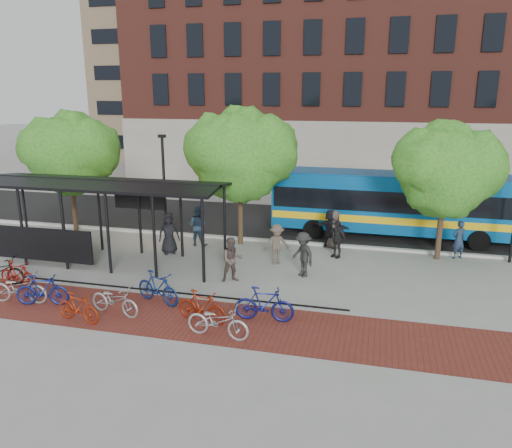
% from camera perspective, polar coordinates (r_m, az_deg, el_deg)
% --- Properties ---
extents(ground, '(160.00, 160.00, 0.00)m').
position_cam_1_polar(ground, '(20.44, 3.81, -5.54)').
color(ground, '#9E9E99').
rests_on(ground, ground).
extents(asphalt_street, '(160.00, 8.00, 0.01)m').
position_cam_1_polar(asphalt_street, '(27.99, 6.81, 0.05)').
color(asphalt_street, black).
rests_on(asphalt_street, ground).
extents(curb, '(160.00, 0.25, 0.12)m').
position_cam_1_polar(curb, '(24.17, 5.55, -2.18)').
color(curb, '#B7B7B2').
rests_on(curb, ground).
extents(brick_strip, '(24.00, 3.00, 0.01)m').
position_cam_1_polar(brick_strip, '(16.49, -6.43, -10.80)').
color(brick_strip, maroon).
rests_on(brick_strip, ground).
extents(bike_rack_rail, '(12.00, 0.05, 0.95)m').
position_cam_1_polar(bike_rack_rail, '(17.70, -9.39, -9.06)').
color(bike_rack_rail, black).
rests_on(bike_rack_rail, ground).
extents(building_brick, '(55.00, 14.00, 20.00)m').
position_cam_1_polar(building_brick, '(45.44, 23.71, 17.33)').
color(building_brick, brown).
rests_on(building_brick, ground).
extents(building_tower, '(22.00, 22.00, 30.00)m').
position_cam_1_polar(building_tower, '(62.47, -4.28, 22.09)').
color(building_tower, '#7A664C').
rests_on(building_tower, ground).
extents(bus_shelter, '(10.60, 3.07, 3.60)m').
position_cam_1_polar(bus_shelter, '(22.08, -17.55, 3.42)').
color(bus_shelter, black).
rests_on(bus_shelter, ground).
extents(tree_a, '(4.90, 4.00, 6.18)m').
position_cam_1_polar(tree_a, '(27.12, -20.40, 7.86)').
color(tree_a, '#382619').
rests_on(tree_a, ground).
extents(tree_b, '(5.15, 4.20, 6.47)m').
position_cam_1_polar(tree_b, '(23.24, -1.59, 8.30)').
color(tree_b, '#382619').
rests_on(tree_b, ground).
extents(tree_c, '(4.66, 3.80, 5.92)m').
position_cam_1_polar(tree_c, '(22.58, 21.08, 6.08)').
color(tree_c, '#382619').
rests_on(tree_c, ground).
extents(lamp_post_left, '(0.35, 0.20, 5.12)m').
position_cam_1_polar(lamp_post_left, '(25.13, -10.46, 4.61)').
color(lamp_post_left, black).
rests_on(lamp_post_left, ground).
extents(bus, '(12.07, 3.05, 3.24)m').
position_cam_1_polar(bus, '(25.75, 15.60, 2.54)').
color(bus, '#08559C').
rests_on(bus, ground).
extents(bike_1, '(1.72, 0.65, 1.01)m').
position_cam_1_polar(bike_1, '(20.80, -25.58, -5.20)').
color(bike_1, maroon).
rests_on(bike_1, ground).
extents(bike_2, '(2.12, 0.96, 1.08)m').
position_cam_1_polar(bike_2, '(19.26, -25.45, -6.63)').
color(bike_2, '#9D9D9F').
rests_on(bike_2, ground).
extents(bike_3, '(1.91, 0.91, 1.11)m').
position_cam_1_polar(bike_3, '(18.70, -23.25, -6.96)').
color(bike_3, navy).
rests_on(bike_3, ground).
extents(bike_5, '(1.69, 0.74, 0.98)m').
position_cam_1_polar(bike_5, '(17.04, -19.70, -8.95)').
color(bike_5, '#9D290E').
rests_on(bike_5, ground).
extents(bike_6, '(2.02, 1.06, 1.01)m').
position_cam_1_polar(bike_6, '(17.19, -15.84, -8.36)').
color(bike_6, '#A2A2A4').
rests_on(bike_6, ground).
extents(bike_7, '(1.98, 1.18, 1.15)m').
position_cam_1_polar(bike_7, '(17.68, -11.17, -7.15)').
color(bike_7, navy).
rests_on(bike_7, ground).
extents(bike_9, '(1.82, 0.87, 1.05)m').
position_cam_1_polar(bike_9, '(16.11, -6.21, -9.38)').
color(bike_9, maroon).
rests_on(bike_9, ground).
extents(bike_10, '(2.05, 0.90, 1.04)m').
position_cam_1_polar(bike_10, '(15.15, -4.38, -11.01)').
color(bike_10, '#A9A9AB').
rests_on(bike_10, ground).
extents(bike_11, '(1.95, 0.67, 1.15)m').
position_cam_1_polar(bike_11, '(16.08, 0.96, -9.15)').
color(bike_11, navy).
rests_on(bike_11, ground).
extents(pedestrian_0, '(1.11, 1.00, 1.91)m').
position_cam_1_polar(pedestrian_0, '(22.82, -9.93, -1.03)').
color(pedestrian_0, black).
rests_on(pedestrian_0, ground).
extents(pedestrian_2, '(0.99, 0.80, 1.94)m').
position_cam_1_polar(pedestrian_2, '(23.82, -6.68, -0.19)').
color(pedestrian_2, '#21364D').
rests_on(pedestrian_2, ground).
extents(pedestrian_3, '(1.29, 1.04, 1.74)m').
position_cam_1_polar(pedestrian_3, '(21.15, 2.37, -2.32)').
color(pedestrian_3, brown).
rests_on(pedestrian_3, ground).
extents(pedestrian_4, '(1.06, 0.86, 1.69)m').
position_cam_1_polar(pedestrian_4, '(22.27, 9.21, -1.69)').
color(pedestrian_4, black).
rests_on(pedestrian_4, ground).
extents(pedestrian_5, '(1.80, 1.06, 1.85)m').
position_cam_1_polar(pedestrian_5, '(23.59, 8.52, -0.52)').
color(pedestrian_5, black).
rests_on(pedestrian_5, ground).
extents(pedestrian_6, '(1.00, 0.77, 1.81)m').
position_cam_1_polar(pedestrian_6, '(23.58, 8.94, -0.59)').
color(pedestrian_6, '#433A35').
rests_on(pedestrian_6, ground).
extents(pedestrian_7, '(0.74, 0.67, 1.71)m').
position_cam_1_polar(pedestrian_7, '(23.57, 22.16, -1.67)').
color(pedestrian_7, '#1F3049').
rests_on(pedestrian_7, ground).
extents(pedestrian_8, '(1.07, 1.00, 1.76)m').
position_cam_1_polar(pedestrian_8, '(19.21, -2.72, -4.10)').
color(pedestrian_8, '#51433C').
rests_on(pedestrian_8, ground).
extents(pedestrian_9, '(1.31, 1.30, 1.82)m').
position_cam_1_polar(pedestrian_9, '(19.80, 5.38, -3.48)').
color(pedestrian_9, '#252525').
rests_on(pedestrian_9, ground).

